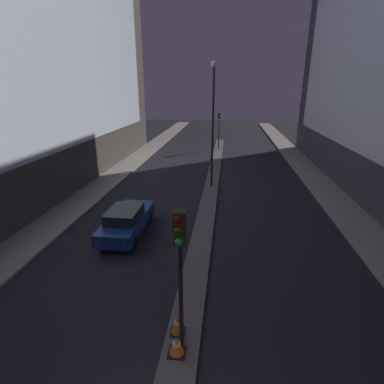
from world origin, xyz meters
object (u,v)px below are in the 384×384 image
object	(u,v)px
traffic_cone_far	(178,324)
traffic_cone_near	(177,345)
car_left_lane	(127,220)
street_lamp	(213,110)
traffic_light_near	(180,251)
traffic_light_mid	(219,123)

from	to	relation	value
traffic_cone_far	traffic_cone_near	bearing A→B (deg)	-82.44
car_left_lane	street_lamp	bearing A→B (deg)	64.62
traffic_light_near	traffic_light_mid	bearing A→B (deg)	90.00
street_lamp	car_left_lane	size ratio (longest dim) A/B	1.89
traffic_light_near	traffic_cone_far	bearing A→B (deg)	112.00
street_lamp	traffic_cone_near	world-z (taller)	street_lamp
traffic_light_near	traffic_light_mid	distance (m)	28.79
traffic_light_mid	traffic_cone_far	xyz separation A→B (m)	(-0.18, -28.34, -2.76)
traffic_light_mid	street_lamp	bearing A→B (deg)	-90.00
traffic_light_near	traffic_cone_near	distance (m)	2.84
street_lamp	traffic_cone_far	world-z (taller)	street_lamp
traffic_light_near	traffic_cone_far	distance (m)	2.80
street_lamp	traffic_cone_near	bearing A→B (deg)	-90.33
traffic_light_mid	street_lamp	xyz separation A→B (m)	(0.00, -14.00, 2.43)
traffic_light_near	car_left_lane	bearing A→B (deg)	119.72
traffic_light_near	traffic_cone_near	bearing A→B (deg)	-107.31
traffic_light_near	traffic_cone_far	world-z (taller)	traffic_light_near
car_left_lane	traffic_cone_far	bearing A→B (deg)	-59.76
street_lamp	car_left_lane	distance (m)	10.18
street_lamp	traffic_cone_far	xyz separation A→B (m)	(-0.18, -14.34, -5.19)
traffic_light_mid	car_left_lane	world-z (taller)	traffic_light_mid
street_lamp	traffic_cone_far	bearing A→B (deg)	-90.73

